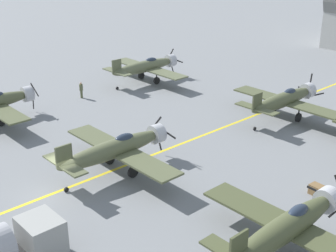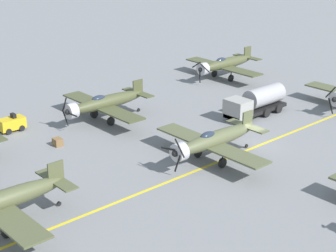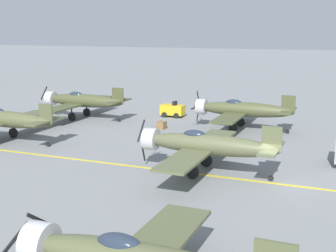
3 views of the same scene
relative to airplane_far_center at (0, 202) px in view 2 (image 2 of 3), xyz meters
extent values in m
plane|color=slate|center=(-2.46, -24.26, -2.01)|extent=(400.00, 400.00, 0.00)
cube|color=yellow|center=(-2.46, -24.26, -2.01)|extent=(0.30, 160.00, 0.01)
ellipsoid|color=#4F5435|center=(0.00, -0.41, 0.04)|extent=(1.50, 9.50, 1.42)
cube|color=#4F5435|center=(0.00, -4.50, 0.19)|extent=(4.40, 1.10, 0.12)
cube|color=#4F5435|center=(0.00, -4.50, 0.84)|extent=(0.14, 1.30, 1.60)
cylinder|color=black|center=(-1.50, 0.35, -0.93)|extent=(0.14, 0.14, 1.26)
cylinder|color=black|center=(-1.50, 0.35, -1.56)|extent=(0.22, 0.90, 0.90)
cylinder|color=black|center=(0.00, -4.56, -1.83)|extent=(0.12, 0.36, 0.36)
sphere|color=black|center=(-2.72, -36.85, 0.04)|extent=(0.56, 0.56, 0.56)
cube|color=black|center=(-2.19, -36.85, 0.74)|extent=(1.17, 0.06, 1.48)
cube|color=black|center=(-2.38, -36.85, -0.77)|extent=(0.81, 0.06, 1.67)
ellipsoid|color=#494E2F|center=(15.48, -39.78, 0.04)|extent=(1.50, 9.50, 1.42)
cylinder|color=#B7B7BC|center=(15.48, -35.33, 0.04)|extent=(1.58, 0.90, 1.58)
ellipsoid|color=#232D3D|center=(15.48, -38.64, 0.60)|extent=(0.80, 1.70, 0.76)
cube|color=#494E2F|center=(15.48, -39.02, -0.30)|extent=(12.00, 2.10, 0.16)
cube|color=#494E2F|center=(15.48, -43.87, 0.19)|extent=(4.40, 1.10, 0.12)
cube|color=#494E2F|center=(15.48, -43.87, 0.84)|extent=(0.14, 1.30, 1.60)
sphere|color=black|center=(15.48, -34.83, 0.04)|extent=(0.56, 0.56, 0.56)
cube|color=black|center=(15.54, -34.83, -0.83)|extent=(0.27, 0.06, 1.76)
cube|color=black|center=(16.20, -34.83, 0.53)|extent=(1.53, 0.06, 1.10)
cube|color=black|center=(14.69, -34.83, 0.42)|extent=(1.64, 0.06, 0.89)
cylinder|color=black|center=(13.98, -39.02, -0.93)|extent=(0.14, 0.14, 1.26)
cylinder|color=black|center=(13.98, -39.02, -1.56)|extent=(0.22, 0.90, 0.90)
cylinder|color=black|center=(16.98, -39.02, -0.93)|extent=(0.14, 0.14, 1.26)
cylinder|color=black|center=(16.98, -39.02, -1.56)|extent=(0.22, 0.90, 0.90)
cylinder|color=black|center=(15.48, -43.93, -1.83)|extent=(0.12, 0.36, 0.36)
ellipsoid|color=#484D2E|center=(12.78, -18.41, 0.04)|extent=(1.50, 9.50, 1.42)
cylinder|color=#B7B7BC|center=(12.78, -13.96, 0.04)|extent=(1.58, 0.90, 1.58)
ellipsoid|color=#232D3D|center=(12.78, -17.27, 0.60)|extent=(0.80, 1.70, 0.76)
cube|color=#484D2E|center=(12.78, -17.65, -0.30)|extent=(12.00, 2.10, 0.16)
cube|color=#484D2E|center=(12.78, -22.50, 0.19)|extent=(4.40, 1.10, 0.12)
cube|color=#484D2E|center=(12.78, -22.50, 0.84)|extent=(0.14, 1.30, 1.60)
sphere|color=black|center=(12.78, -13.46, 0.04)|extent=(0.56, 0.56, 0.56)
cube|color=black|center=(13.19, -13.46, 0.81)|extent=(0.94, 0.06, 1.61)
cube|color=black|center=(11.90, -13.46, 0.01)|extent=(1.75, 0.06, 0.21)
cube|color=black|center=(13.24, -13.46, -0.70)|extent=(1.05, 0.06, 1.56)
cylinder|color=black|center=(11.28, -17.65, -0.93)|extent=(0.14, 0.14, 1.26)
cylinder|color=black|center=(11.28, -17.65, -1.56)|extent=(0.22, 0.90, 0.90)
cylinder|color=black|center=(14.28, -17.65, -0.93)|extent=(0.14, 0.14, 1.26)
cylinder|color=black|center=(14.28, -17.65, -1.56)|extent=(0.22, 0.90, 0.90)
cylinder|color=black|center=(12.78, -22.56, -1.83)|extent=(0.12, 0.36, 0.36)
ellipsoid|color=#555A3C|center=(-2.02, -19.49, 0.04)|extent=(1.50, 9.50, 1.42)
cylinder|color=#B7B7BC|center=(-2.02, -15.04, 0.04)|extent=(1.58, 0.90, 1.58)
ellipsoid|color=#232D3D|center=(-2.02, -18.35, 0.60)|extent=(0.80, 1.70, 0.76)
cube|color=#555A3C|center=(-2.02, -18.73, -0.30)|extent=(12.00, 2.10, 0.16)
cube|color=#555A3C|center=(-2.02, -23.58, 0.19)|extent=(4.40, 1.10, 0.12)
cube|color=#555A3C|center=(-2.02, -23.58, 0.84)|extent=(0.14, 1.30, 1.60)
sphere|color=black|center=(-2.02, -14.54, 0.04)|extent=(0.56, 0.56, 0.56)
cube|color=black|center=(-2.58, -14.54, 0.71)|extent=(1.23, 0.06, 1.43)
cube|color=black|center=(-2.32, -14.54, -0.78)|extent=(0.73, 0.06, 1.69)
cube|color=black|center=(-1.15, -14.54, 0.19)|extent=(1.75, 0.06, 0.44)
cylinder|color=black|center=(-3.52, -18.73, -0.93)|extent=(0.14, 0.14, 1.26)
cylinder|color=black|center=(-3.52, -18.73, -1.56)|extent=(0.22, 0.90, 0.90)
cylinder|color=black|center=(-0.52, -18.73, -0.93)|extent=(0.14, 0.14, 1.26)
cylinder|color=black|center=(-0.52, -18.73, -1.56)|extent=(0.22, 0.90, 0.90)
cylinder|color=black|center=(-2.02, -23.64, -1.83)|extent=(0.12, 0.36, 0.36)
cube|color=black|center=(3.34, -31.31, -1.39)|extent=(2.25, 8.00, 0.40)
cube|color=#999993|center=(3.34, -28.35, -0.59)|extent=(2.50, 2.08, 2.00)
cylinder|color=#9E9EA3|center=(3.34, -32.63, -0.09)|extent=(2.10, 4.96, 2.10)
cylinder|color=black|center=(2.15, -28.83, -1.51)|extent=(0.30, 1.00, 1.00)
cylinder|color=black|center=(4.53, -28.83, -1.51)|extent=(0.30, 1.00, 1.00)
cylinder|color=black|center=(2.15, -31.71, -1.51)|extent=(0.30, 1.00, 1.00)
cylinder|color=black|center=(4.53, -31.71, -1.51)|extent=(0.30, 1.00, 1.00)
cylinder|color=black|center=(2.15, -33.79, -1.51)|extent=(0.30, 1.00, 1.00)
cylinder|color=black|center=(4.53, -33.79, -1.51)|extent=(0.30, 1.00, 1.00)
cube|color=gold|center=(16.66, -9.26, -1.21)|extent=(1.40, 2.60, 1.10)
cube|color=black|center=(16.66, -9.52, -0.44)|extent=(0.70, 0.36, 0.44)
cylinder|color=black|center=(15.97, -8.54, -1.71)|extent=(0.20, 0.60, 0.60)
cylinder|color=black|center=(17.34, -8.54, -1.71)|extent=(0.20, 0.60, 0.60)
cylinder|color=black|center=(15.97, -9.97, -1.71)|extent=(0.20, 0.60, 0.60)
cylinder|color=black|center=(17.34, -9.97, -1.71)|extent=(0.20, 0.60, 0.60)
cube|color=brown|center=(10.22, -10.66, -1.64)|extent=(0.94, 0.80, 0.75)
camera|label=1|loc=(24.53, -37.90, 15.17)|focal=50.00mm
camera|label=2|loc=(-33.36, 14.14, 18.64)|focal=60.00mm
camera|label=3|loc=(-31.61, -28.49, 7.77)|focal=50.00mm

